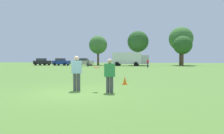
# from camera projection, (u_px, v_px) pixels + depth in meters

# --- Properties ---
(ground_plane) EXTENTS (163.69, 163.69, 0.00)m
(ground_plane) POSITION_uv_depth(u_px,v_px,m) (74.00, 92.00, 8.98)
(ground_plane) COLOR #517A33
(player_thrower) EXTENTS (0.53, 0.41, 1.69)m
(player_thrower) POSITION_uv_depth(u_px,v_px,m) (77.00, 71.00, 9.42)
(player_thrower) COLOR #4C4C51
(player_thrower) RESTS_ON ground
(player_defender) EXTENTS (0.46, 0.27, 1.55)m
(player_defender) POSITION_uv_depth(u_px,v_px,m) (110.00, 74.00, 8.85)
(player_defender) COLOR #4C4C51
(player_defender) RESTS_ON ground
(frisbee) EXTENTS (0.27, 0.27, 0.05)m
(frisbee) POSITION_uv_depth(u_px,v_px,m) (97.00, 67.00, 9.28)
(frisbee) COLOR #E54C33
(traffic_cone) EXTENTS (0.32, 0.32, 0.48)m
(traffic_cone) POSITION_uv_depth(u_px,v_px,m) (125.00, 81.00, 11.80)
(traffic_cone) COLOR #D8590C
(traffic_cone) RESTS_ON ground
(parked_car_near_left) EXTENTS (4.23, 2.27, 1.82)m
(parked_car_near_left) POSITION_uv_depth(u_px,v_px,m) (42.00, 62.00, 50.01)
(parked_car_near_left) COLOR black
(parked_car_near_left) RESTS_ON ground
(parked_car_mid_left) EXTENTS (4.23, 2.27, 1.82)m
(parked_car_mid_left) POSITION_uv_depth(u_px,v_px,m) (61.00, 62.00, 48.67)
(parked_car_mid_left) COLOR navy
(parked_car_mid_left) RESTS_ON ground
(parked_car_center) EXTENTS (4.23, 2.27, 1.82)m
(parked_car_center) POSITION_uv_depth(u_px,v_px,m) (84.00, 62.00, 46.40)
(parked_car_center) COLOR #B7AD99
(parked_car_center) RESTS_ON ground
(box_truck) EXTENTS (8.54, 3.10, 3.18)m
(box_truck) POSITION_uv_depth(u_px,v_px,m) (130.00, 59.00, 46.16)
(box_truck) COLOR white
(box_truck) RESTS_ON ground
(bystander_sideline_watcher) EXTENTS (0.42, 0.50, 1.57)m
(bystander_sideline_watcher) POSITION_uv_depth(u_px,v_px,m) (148.00, 63.00, 37.47)
(bystander_sideline_watcher) COLOR #1E234C
(bystander_sideline_watcher) RESTS_ON ground
(bystander_field_marshal) EXTENTS (0.52, 0.54, 1.74)m
(bystander_field_marshal) POSITION_uv_depth(u_px,v_px,m) (88.00, 62.00, 41.89)
(bystander_field_marshal) COLOR #4C4C51
(bystander_field_marshal) RESTS_ON ground
(tree_west_oak) EXTENTS (4.80, 4.80, 7.81)m
(tree_west_oak) POSITION_uv_depth(u_px,v_px,m) (98.00, 45.00, 51.30)
(tree_west_oak) COLOR brown
(tree_west_oak) RESTS_ON ground
(tree_west_maple) EXTENTS (5.57, 5.57, 9.06)m
(tree_west_maple) POSITION_uv_depth(u_px,v_px,m) (138.00, 42.00, 51.41)
(tree_west_maple) COLOR brown
(tree_west_maple) RESTS_ON ground
(tree_center_elm) EXTENTS (4.41, 4.41, 7.17)m
(tree_center_elm) POSITION_uv_depth(u_px,v_px,m) (183.00, 45.00, 46.38)
(tree_center_elm) COLOR brown
(tree_center_elm) RESTS_ON ground
(tree_east_birch) EXTENTS (6.20, 6.20, 10.07)m
(tree_east_birch) POSITION_uv_depth(u_px,v_px,m) (181.00, 39.00, 50.98)
(tree_east_birch) COLOR brown
(tree_east_birch) RESTS_ON ground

